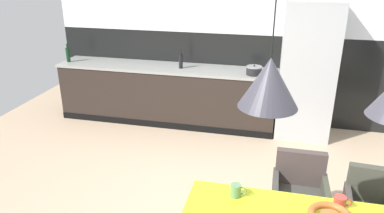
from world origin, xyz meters
TOP-DOWN VIEW (x-y plane):
  - back_wall_splashback_dark at (0.00, 2.84)m, footprint 6.10×0.12m
  - kitchen_counter at (-1.20, 2.48)m, footprint 3.43×0.63m
  - refrigerator_column at (0.89, 2.48)m, footprint 0.75×0.60m
  - armchair_corner_seat at (1.39, 0.16)m, footprint 0.52×0.51m
  - armchair_head_of_table at (0.77, 0.26)m, footprint 0.49×0.47m
  - mug_glass_clear at (1.00, -0.34)m, footprint 0.13×0.09m
  - mug_dark_espresso at (0.25, -0.38)m, footprint 0.13×0.08m
  - cooking_pot at (0.16, 2.36)m, footprint 0.23×0.23m
  - bottle_wine_green at (-0.95, 2.44)m, footprint 0.06×0.06m
  - bottle_spice_small at (-2.81, 2.38)m, footprint 0.06×0.06m
  - pendant_lamp_over_table_near at (0.43, -0.71)m, footprint 0.35×0.35m

SIDE VIEW (x-z plane):
  - kitchen_counter at x=-1.20m, z-range 0.00..0.91m
  - armchair_corner_seat at x=1.39m, z-range 0.11..0.89m
  - armchair_head_of_table at x=0.77m, z-range 0.12..0.92m
  - back_wall_splashback_dark at x=0.00m, z-range 0.00..1.40m
  - mug_glass_clear at x=1.00m, z-range 0.76..0.84m
  - mug_dark_espresso at x=0.25m, z-range 0.76..0.86m
  - cooking_pot at x=0.16m, z-range 0.90..1.05m
  - refrigerator_column at x=0.89m, z-range 0.00..1.96m
  - bottle_wine_green at x=-0.95m, z-range 0.88..1.17m
  - bottle_spice_small at x=-2.81m, z-range 0.88..1.18m
  - pendant_lamp_over_table_near at x=0.43m, z-range 1.24..2.34m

